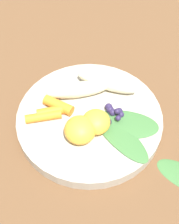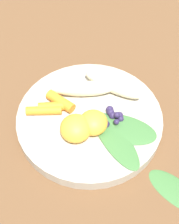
% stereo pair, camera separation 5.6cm
% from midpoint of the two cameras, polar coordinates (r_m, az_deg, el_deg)
% --- Properties ---
extents(ground_plane, '(2.40, 2.40, 0.00)m').
position_cam_midpoint_polar(ground_plane, '(0.59, 2.72, -2.24)').
color(ground_plane, brown).
extents(bowl, '(0.27, 0.27, 0.02)m').
position_cam_midpoint_polar(bowl, '(0.58, 2.77, -1.53)').
color(bowl, '#B2AD9E').
rests_on(bowl, ground_plane).
extents(banana_peeled_left, '(0.12, 0.03, 0.03)m').
position_cam_midpoint_polar(banana_peeled_left, '(0.59, 1.36, 4.18)').
color(banana_peeled_left, beige).
rests_on(banana_peeled_left, bowl).
extents(banana_peeled_right, '(0.12, 0.09, 0.03)m').
position_cam_midpoint_polar(banana_peeled_right, '(0.60, 6.95, 4.85)').
color(banana_peeled_right, beige).
rests_on(banana_peeled_right, bowl).
extents(orange_segment_near, '(0.05, 0.05, 0.04)m').
position_cam_midpoint_polar(orange_segment_near, '(0.53, 3.69, -2.16)').
color(orange_segment_near, '#F4A833').
rests_on(orange_segment_near, bowl).
extents(orange_segment_far, '(0.05, 0.05, 0.04)m').
position_cam_midpoint_polar(orange_segment_far, '(0.52, 0.50, -3.23)').
color(orange_segment_far, '#F4A833').
rests_on(orange_segment_far, bowl).
extents(carrot_front, '(0.06, 0.05, 0.02)m').
position_cam_midpoint_polar(carrot_front, '(0.57, -2.59, 1.79)').
color(carrot_front, orange).
rests_on(carrot_front, bowl).
extents(carrot_mid_left, '(0.05, 0.02, 0.02)m').
position_cam_midpoint_polar(carrot_mid_left, '(0.57, -3.96, 0.85)').
color(carrot_mid_left, orange).
rests_on(carrot_mid_left, bowl).
extents(carrot_mid_right, '(0.06, 0.02, 0.02)m').
position_cam_midpoint_polar(carrot_mid_right, '(0.57, -5.63, 0.09)').
color(carrot_mid_right, orange).
rests_on(carrot_mid_right, bowl).
extents(blueberry_pile, '(0.04, 0.05, 0.02)m').
position_cam_midpoint_polar(blueberry_pile, '(0.56, 7.29, -0.82)').
color(blueberry_pile, '#2D234C').
rests_on(blueberry_pile, bowl).
extents(coconut_shred_patch, '(0.04, 0.04, 0.00)m').
position_cam_midpoint_polar(coconut_shred_patch, '(0.55, 6.58, -3.43)').
color(coconut_shred_patch, white).
rests_on(coconut_shred_patch, bowl).
extents(kale_leaf_left, '(0.10, 0.14, 0.00)m').
position_cam_midpoint_polar(kale_leaf_left, '(0.54, 7.67, -5.15)').
color(kale_leaf_left, '#3D7038').
rests_on(kale_leaf_left, bowl).
extents(kale_leaf_right, '(0.14, 0.10, 0.00)m').
position_cam_midpoint_polar(kale_leaf_right, '(0.55, 8.95, -3.23)').
color(kale_leaf_right, '#3D7038').
rests_on(kale_leaf_right, bowl).
extents(kale_leaf_stray, '(0.11, 0.10, 0.01)m').
position_cam_midpoint_polar(kale_leaf_stray, '(0.54, 18.57, -13.76)').
color(kale_leaf_stray, '#3D7038').
rests_on(kale_leaf_stray, ground_plane).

